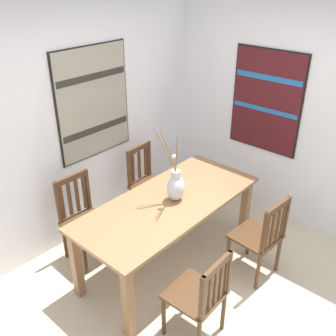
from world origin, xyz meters
TOP-DOWN VIEW (x-y plane):
  - ground_plane at (0.00, 0.00)m, footprint 6.40×6.40m
  - wall_back at (0.00, 1.86)m, footprint 6.40×0.12m
  - wall_side at (1.86, 0.00)m, footprint 0.12×6.40m
  - dining_table at (0.20, 0.68)m, footprint 1.95×0.85m
  - centerpiece_vase at (0.26, 0.65)m, footprint 0.24×0.31m
  - chair_0 at (0.68, -0.09)m, footprint 0.45×0.45m
  - chair_1 at (0.69, 1.46)m, footprint 0.45×0.45m
  - chair_2 at (-0.31, -0.11)m, footprint 0.44×0.44m
  - chair_3 at (-0.29, 1.44)m, footprint 0.43×0.43m
  - painting_on_back_wall at (0.25, 1.79)m, footprint 0.93×0.05m
  - painting_on_side_wall at (1.79, 0.59)m, footprint 0.05×0.87m

SIDE VIEW (x-z plane):
  - ground_plane at x=0.00m, z-range -0.03..0.00m
  - chair_2 at x=-0.31m, z-range 0.03..0.91m
  - chair_1 at x=0.69m, z-range 0.01..0.93m
  - chair_0 at x=0.68m, z-range 0.02..0.93m
  - chair_3 at x=-0.29m, z-range 0.02..0.95m
  - dining_table at x=0.20m, z-range 0.28..1.06m
  - centerpiece_vase at x=0.26m, z-range 0.56..1.30m
  - wall_back at x=0.00m, z-range 0.00..2.70m
  - wall_side at x=1.86m, z-range 0.00..2.70m
  - painting_on_side_wall at x=1.79m, z-range 0.81..2.00m
  - painting_on_back_wall at x=0.25m, z-range 0.92..2.11m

